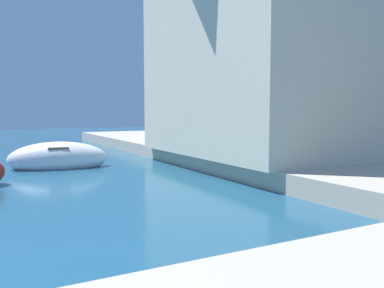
# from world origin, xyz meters

# --- Properties ---
(quay_promenade) EXTENTS (44.00, 32.00, 0.50)m
(quay_promenade) POSITION_xyz_m (4.32, -0.37, 0.25)
(quay_promenade) COLOR #BCB29E
(quay_promenade) RESTS_ON ground
(moored_boat_5) EXTENTS (3.41, 1.78, 1.17)m
(moored_boat_5) POSITION_xyz_m (6.14, 8.84, 0.33)
(moored_boat_5) COLOR white
(moored_boat_5) RESTS_ON ground
(waterfront_building_main) EXTENTS (6.99, 8.30, 8.84)m
(waterfront_building_main) POSITION_xyz_m (13.00, 5.91, 4.98)
(waterfront_building_main) COLOR beige
(waterfront_building_main) RESTS_ON quay_promenade
(quayside_tree) EXTENTS (2.28, 2.28, 3.77)m
(quayside_tree) POSITION_xyz_m (14.71, 11.23, 3.12)
(quayside_tree) COLOR brown
(quayside_tree) RESTS_ON quay_promenade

